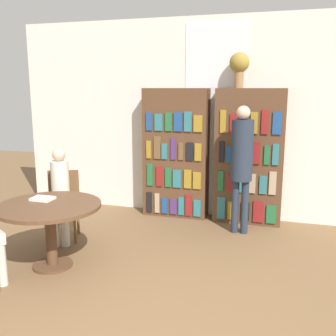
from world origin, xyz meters
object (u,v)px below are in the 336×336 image
object	(u,v)px
chair_left_side	(63,201)
bookshelf_right	(249,157)
bookshelf_left	(176,154)
seated_reader_left	(60,192)
flower_vase	(239,65)
reading_table	(50,216)
librarian_standing	(242,157)

from	to	relation	value
chair_left_side	bookshelf_right	bearing A→B (deg)	-172.29
bookshelf_left	chair_left_side	world-z (taller)	bookshelf_left
chair_left_side	seated_reader_left	distance (m)	0.26
flower_vase	seated_reader_left	world-z (taller)	flower_vase
bookshelf_right	flower_vase	world-z (taller)	flower_vase
reading_table	librarian_standing	bearing A→B (deg)	41.44
seated_reader_left	librarian_standing	distance (m)	2.41
seated_reader_left	reading_table	bearing A→B (deg)	90.00
bookshelf_right	reading_table	world-z (taller)	bookshelf_right
bookshelf_left	seated_reader_left	distance (m)	1.89
bookshelf_left	flower_vase	xyz separation A→B (m)	(0.92, 0.00, 1.30)
bookshelf_right	librarian_standing	xyz separation A→B (m)	(-0.05, -0.50, 0.08)
reading_table	chair_left_side	xyz separation A→B (m)	(-0.35, 0.83, -0.10)
chair_left_side	librarian_standing	size ratio (longest dim) A/B	0.51
flower_vase	librarian_standing	bearing A→B (deg)	-74.93
flower_vase	seated_reader_left	distance (m)	2.99
bookshelf_left	flower_vase	bearing A→B (deg)	0.29
chair_left_side	librarian_standing	distance (m)	2.45
bookshelf_right	librarian_standing	world-z (taller)	bookshelf_right
librarian_standing	reading_table	bearing A→B (deg)	-138.56
librarian_standing	flower_vase	bearing A→B (deg)	105.07
bookshelf_left	seated_reader_left	size ratio (longest dim) A/B	1.60
bookshelf_right	reading_table	bearing A→B (deg)	-131.77
flower_vase	reading_table	size ratio (longest dim) A/B	0.44
bookshelf_right	reading_table	xyz separation A→B (m)	(-1.93, -2.17, -0.38)
flower_vase	librarian_standing	xyz separation A→B (m)	(0.14, -0.51, -1.22)
chair_left_side	flower_vase	bearing A→B (deg)	-170.04
seated_reader_left	librarian_standing	world-z (taller)	librarian_standing
flower_vase	seated_reader_left	xyz separation A→B (m)	(-2.02, -1.51, -1.60)
bookshelf_left	librarian_standing	world-z (taller)	bookshelf_left
bookshelf_right	librarian_standing	distance (m)	0.51
bookshelf_left	bookshelf_right	size ratio (longest dim) A/B	1.00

